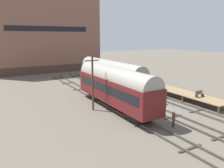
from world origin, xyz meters
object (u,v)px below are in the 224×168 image
utility_pole (93,81)px  train_car_maroon (114,85)px  person_worker (174,118)px  bench (199,93)px  train_car_grey (110,74)px

utility_pole → train_car_maroon: bearing=-14.9°
person_worker → utility_pole: bearing=118.3°
train_car_maroon → utility_pole: bearing=165.1°
person_worker → utility_pole: size_ratio=0.24×
bench → person_worker: 9.78m
bench → utility_pole: (-13.75, 5.00, 2.27)m
train_car_grey → person_worker: train_car_grey is taller
train_car_grey → person_worker: bearing=-97.0°
utility_pole → train_car_grey: bearing=48.0°
train_car_maroon → bench: (11.05, -4.28, -1.59)m
train_car_grey → train_car_maroon: size_ratio=1.13×
train_car_grey → person_worker: size_ratio=10.29×
train_car_grey → bench: (6.89, -12.62, -1.48)m
bench → person_worker: bench is taller
person_worker → train_car_maroon: bearing=104.5°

